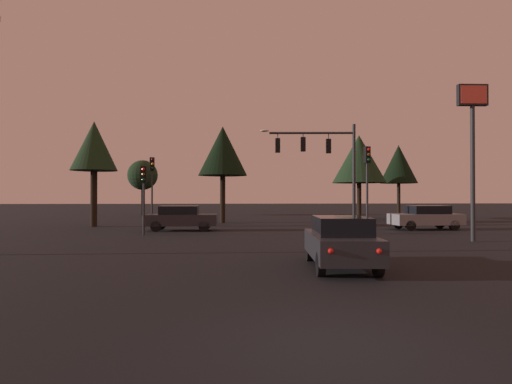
% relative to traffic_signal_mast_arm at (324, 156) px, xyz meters
% --- Properties ---
extents(ground_plane, '(168.00, 168.00, 0.00)m').
position_rel_traffic_signal_mast_arm_xyz_m(ground_plane, '(-4.54, 4.57, -4.66)').
color(ground_plane, black).
rests_on(ground_plane, ground).
extents(traffic_signal_mast_arm, '(5.99, 0.70, 6.65)m').
position_rel_traffic_signal_mast_arm_xyz_m(traffic_signal_mast_arm, '(0.00, 0.00, 0.00)').
color(traffic_signal_mast_arm, '#232326').
rests_on(traffic_signal_mast_arm, ground).
extents(traffic_light_corner_left, '(0.36, 0.38, 4.75)m').
position_rel_traffic_signal_mast_arm_xyz_m(traffic_light_corner_left, '(-11.18, 2.81, -1.32)').
color(traffic_light_corner_left, '#232326').
rests_on(traffic_light_corner_left, ground).
extents(traffic_light_corner_right, '(0.30, 0.35, 3.74)m').
position_rel_traffic_signal_mast_arm_xyz_m(traffic_light_corner_right, '(-10.60, -2.87, -1.99)').
color(traffic_light_corner_right, '#232326').
rests_on(traffic_light_corner_right, ground).
extents(traffic_light_median, '(0.36, 0.38, 4.82)m').
position_rel_traffic_signal_mast_arm_xyz_m(traffic_light_median, '(1.54, -3.65, -1.27)').
color(traffic_light_median, '#232326').
rests_on(traffic_light_median, ground).
extents(car_nearside_lane, '(2.04, 4.16, 1.52)m').
position_rel_traffic_signal_mast_arm_xyz_m(car_nearside_lane, '(-2.71, -13.68, -3.87)').
color(car_nearside_lane, '#232328').
rests_on(car_nearside_lane, ground).
extents(car_crossing_left, '(4.47, 2.04, 1.52)m').
position_rel_traffic_signal_mast_arm_xyz_m(car_crossing_left, '(6.45, -0.34, -3.87)').
color(car_crossing_left, gray).
rests_on(car_crossing_left, ground).
extents(car_crossing_right, '(4.37, 1.85, 1.52)m').
position_rel_traffic_signal_mast_arm_xyz_m(car_crossing_right, '(-8.90, -0.09, -3.87)').
color(car_crossing_right, '#232328').
rests_on(car_crossing_right, ground).
extents(store_sign_illuminated, '(1.41, 0.31, 7.35)m').
position_rel_traffic_signal_mast_arm_xyz_m(store_sign_illuminated, '(5.40, -7.08, 0.69)').
color(store_sign_illuminated, '#232326').
rests_on(store_sign_illuminated, ground).
extents(tree_behind_sign, '(4.79, 4.79, 7.63)m').
position_rel_traffic_signal_mast_arm_xyz_m(tree_behind_sign, '(5.78, 10.97, 0.79)').
color(tree_behind_sign, black).
rests_on(tree_behind_sign, ground).
extents(tree_left_far, '(3.14, 3.14, 7.31)m').
position_rel_traffic_signal_mast_arm_xyz_m(tree_left_far, '(-15.31, 3.64, 0.86)').
color(tree_left_far, black).
rests_on(tree_left_far, ground).
extents(tree_center_horizon, '(3.58, 3.58, 7.14)m').
position_rel_traffic_signal_mast_arm_xyz_m(tree_center_horizon, '(10.69, 13.90, 0.57)').
color(tree_center_horizon, black).
rests_on(tree_center_horizon, ground).
extents(tree_right_cluster, '(3.87, 3.87, 7.65)m').
position_rel_traffic_signal_mast_arm_xyz_m(tree_right_cluster, '(-6.46, 7.18, 1.00)').
color(tree_right_cluster, black).
rests_on(tree_right_cluster, ground).
extents(tree_lot_edge, '(3.27, 3.27, 6.07)m').
position_rel_traffic_signal_mast_arm_xyz_m(tree_lot_edge, '(-15.44, 20.56, -0.26)').
color(tree_lot_edge, black).
rests_on(tree_lot_edge, ground).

